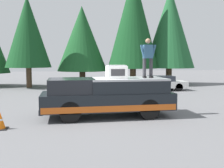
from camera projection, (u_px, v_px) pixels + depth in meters
name	position (u px, v px, depth m)	size (l,w,h in m)	color
ground_plane	(101.00, 118.00, 11.10)	(90.00, 90.00, 0.00)	slate
pickup_truck	(107.00, 96.00, 11.25)	(2.01, 5.54, 1.65)	black
compressor_unit	(116.00, 72.00, 11.10)	(0.65, 0.84, 0.56)	white
person_on_truck_bed	(148.00, 57.00, 11.29)	(0.29, 0.72, 1.69)	#333338
parked_car_white	(160.00, 83.00, 20.71)	(1.64, 4.10, 1.16)	white
traffic_cone	(0.00, 121.00, 9.21)	(0.47, 0.47, 0.62)	black
conifer_far_left	(170.00, 28.00, 25.38)	(4.80, 4.80, 9.32)	#4C3826
conifer_left	(133.00, 20.00, 24.35)	(4.75, 4.75, 10.50)	#4C3826
conifer_center_left	(82.00, 39.00, 25.03)	(4.77, 4.77, 7.49)	#4C3826
conifer_center_right	(28.00, 32.00, 22.60)	(3.91, 3.91, 7.89)	#4C3826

